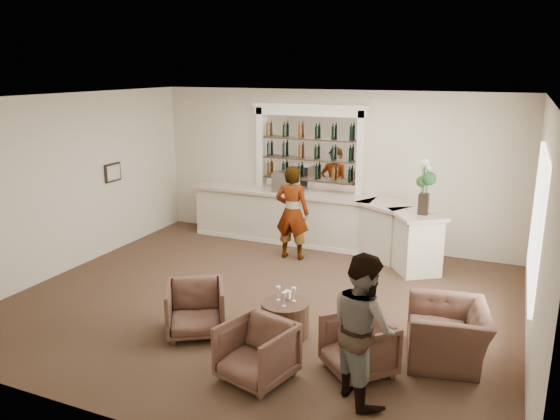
% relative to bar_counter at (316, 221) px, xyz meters
% --- Properties ---
extents(ground, '(8.00, 8.00, 0.00)m').
position_rel_bar_counter_xyz_m(ground, '(0.16, -3.00, -0.57)').
color(ground, '#4F3727').
rests_on(ground, ground).
extents(room_shell, '(8.04, 7.02, 3.32)m').
position_rel_bar_counter_xyz_m(room_shell, '(0.33, -2.29, 1.77)').
color(room_shell, beige).
rests_on(room_shell, ground).
extents(bar_counter, '(5.72, 1.80, 1.14)m').
position_rel_bar_counter_xyz_m(bar_counter, '(0.00, 0.00, 0.00)').
color(bar_counter, silver).
rests_on(bar_counter, ground).
extents(back_bar_alcove, '(2.64, 0.25, 3.00)m').
position_rel_bar_counter_xyz_m(back_bar_alcove, '(-0.34, 0.41, 1.46)').
color(back_bar_alcove, white).
rests_on(back_bar_alcove, ground).
extents(cocktail_table, '(0.70, 0.70, 0.50)m').
position_rel_bar_counter_xyz_m(cocktail_table, '(0.96, -3.92, -0.32)').
color(cocktail_table, '#462E1E').
rests_on(cocktail_table, ground).
extents(sommelier, '(0.72, 0.49, 1.90)m').
position_rel_bar_counter_xyz_m(sommelier, '(-0.19, -0.85, 0.37)').
color(sommelier, gray).
rests_on(sommelier, ground).
extents(guest, '(1.08, 1.08, 1.77)m').
position_rel_bar_counter_xyz_m(guest, '(2.38, -4.98, 0.31)').
color(guest, gray).
rests_on(guest, ground).
extents(armchair_left, '(1.13, 1.14, 0.76)m').
position_rel_bar_counter_xyz_m(armchair_left, '(-0.23, -4.41, -0.19)').
color(armchair_left, brown).
rests_on(armchair_left, ground).
extents(armchair_center, '(0.98, 0.99, 0.74)m').
position_rel_bar_counter_xyz_m(armchair_center, '(1.11, -5.15, -0.20)').
color(armchair_center, brown).
rests_on(armchair_center, ground).
extents(armchair_right, '(1.10, 1.10, 0.72)m').
position_rel_bar_counter_xyz_m(armchair_right, '(2.21, -4.49, -0.22)').
color(armchair_right, brown).
rests_on(armchair_right, ground).
extents(armchair_far, '(1.21, 1.32, 0.74)m').
position_rel_bar_counter_xyz_m(armchair_far, '(3.19, -3.70, -0.20)').
color(armchair_far, brown).
rests_on(armchair_far, ground).
extents(espresso_machine, '(0.51, 0.43, 0.44)m').
position_rel_bar_counter_xyz_m(espresso_machine, '(-0.70, 0.02, 0.79)').
color(espresso_machine, silver).
rests_on(espresso_machine, bar_counter).
extents(flower_vase, '(0.27, 0.27, 1.03)m').
position_rel_bar_counter_xyz_m(flower_vase, '(2.32, -0.66, 1.14)').
color(flower_vase, black).
rests_on(flower_vase, bar_counter).
extents(wine_glass_bar_left, '(0.07, 0.07, 0.21)m').
position_rel_bar_counter_xyz_m(wine_glass_bar_left, '(-0.61, -0.07, 0.67)').
color(wine_glass_bar_left, white).
rests_on(wine_glass_bar_left, bar_counter).
extents(wine_glass_bar_right, '(0.07, 0.07, 0.21)m').
position_rel_bar_counter_xyz_m(wine_glass_bar_right, '(-0.57, -0.05, 0.67)').
color(wine_glass_bar_right, white).
rests_on(wine_glass_bar_right, bar_counter).
extents(wine_glass_tbl_a, '(0.07, 0.07, 0.21)m').
position_rel_bar_counter_xyz_m(wine_glass_tbl_a, '(0.84, -3.89, 0.03)').
color(wine_glass_tbl_a, white).
rests_on(wine_glass_tbl_a, cocktail_table).
extents(wine_glass_tbl_b, '(0.07, 0.07, 0.21)m').
position_rel_bar_counter_xyz_m(wine_glass_tbl_b, '(1.06, -3.84, 0.03)').
color(wine_glass_tbl_b, white).
rests_on(wine_glass_tbl_b, cocktail_table).
extents(wine_glass_tbl_c, '(0.07, 0.07, 0.21)m').
position_rel_bar_counter_xyz_m(wine_glass_tbl_c, '(1.00, -4.05, 0.03)').
color(wine_glass_tbl_c, white).
rests_on(wine_glass_tbl_c, cocktail_table).
extents(napkin_holder, '(0.08, 0.08, 0.12)m').
position_rel_bar_counter_xyz_m(napkin_holder, '(0.94, -3.78, -0.01)').
color(napkin_holder, silver).
rests_on(napkin_holder, cocktail_table).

